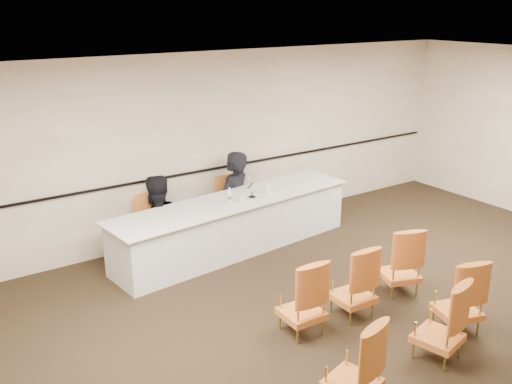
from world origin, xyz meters
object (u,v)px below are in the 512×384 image
panelist_second (156,232)px  aud_chair_front_mid (353,281)px  panelist_second_chair (156,226)px  water_bottle (230,195)px  aud_chair_back_left (353,363)px  microphone (252,189)px  drinking_glass (243,198)px  panelist_main (234,208)px  aud_chair_front_left (302,296)px  coffee_cup (268,189)px  aud_chair_back_right (459,294)px  aud_chair_back_mid (440,319)px  aud_chair_front_right (400,259)px  panel_table (235,225)px  panelist_main_chair (234,205)px

panelist_second → aud_chair_front_mid: panelist_second is taller
panelist_second → panelist_second_chair: 0.09m
water_bottle → aud_chair_back_left: water_bottle is taller
microphone → drinking_glass: size_ratio=2.82×
panelist_main → aud_chair_front_left: 3.28m
water_bottle → panelist_second_chair: bearing=152.4°
water_bottle → coffee_cup: bearing=-0.3°
coffee_cup → aud_chair_back_right: (0.30, -3.43, -0.42)m
aud_chair_back_left → aud_chair_back_mid: same height
panelist_second → aud_chair_front_right: size_ratio=1.88×
panelist_second_chair → aud_chair_front_left: 3.00m
aud_chair_front_mid → aud_chair_back_right: bearing=-48.0°
water_bottle → aud_chair_front_left: water_bottle is taller
coffee_cup → aud_chair_back_right: coffee_cup is taller
coffee_cup → panel_table: bearing=176.7°
coffee_cup → aud_chair_back_right: bearing=-85.0°
microphone → aud_chair_front_right: bearing=-60.3°
panel_table → aud_chair_back_right: bearing=-80.9°
panelist_second → panelist_second_chair: bearing=180.0°
panelist_second → microphone: (1.39, -0.56, 0.58)m
aud_chair_back_mid → aud_chair_back_left: bearing=169.0°
aud_chair_back_mid → aud_chair_back_right: bearing=7.0°
drinking_glass → aud_chair_front_mid: (0.06, -2.40, -0.40)m
panel_table → panelist_second: size_ratio=2.31×
aud_chair_front_mid → aud_chair_back_left: (-1.18, -1.24, 0.00)m
panel_table → panelist_second_chair: bearing=150.4°
drinking_glass → coffee_cup: 0.55m
panelist_main_chair → aud_chair_back_mid: (-0.12, -4.35, 0.00)m
aud_chair_front_left → panelist_main: bearing=74.5°
aud_chair_front_right → aud_chair_back_mid: size_ratio=1.00×
aud_chair_front_right → aud_chair_back_left: same height
panelist_main → microphone: (-0.11, -0.70, 0.55)m
panelist_main_chair → aud_chair_back_right: same height
panelist_second → microphone: 1.61m
panelist_main → aud_chair_back_right: 4.14m
aud_chair_front_mid → panelist_main_chair: bearing=87.8°
water_bottle → aud_chair_front_left: bearing=-102.3°
panelist_second → aud_chair_front_left: 3.00m
aud_chair_front_mid → panelist_main: bearing=87.8°
microphone → water_bottle: microphone is taller
panelist_second_chair → aud_chair_back_mid: (1.37, -4.20, 0.00)m
aud_chair_back_left → aud_chair_back_mid: (1.32, 0.06, 0.00)m
panel_table → aud_chair_front_left: 2.55m
aud_chair_front_mid → aud_chair_back_mid: size_ratio=1.00×
panel_table → coffee_cup: coffee_cup is taller
panelist_main_chair → aud_chair_back_left: bearing=-113.7°
panelist_main_chair → aud_chair_front_right: size_ratio=1.00×
microphone → coffee_cup: microphone is taller
panel_table → aud_chair_back_mid: aud_chair_back_mid is taller
panelist_second_chair → aud_chair_back_mid: bearing=-77.5°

